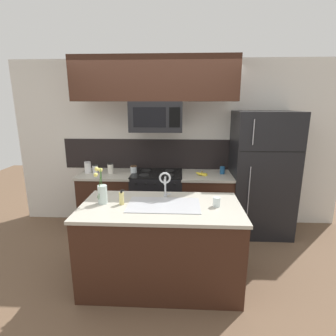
{
  "coord_description": "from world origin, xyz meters",
  "views": [
    {
      "loc": [
        0.36,
        -2.92,
        1.96
      ],
      "look_at": [
        0.2,
        0.27,
        1.16
      ],
      "focal_mm": 28.0,
      "sensor_mm": 36.0,
      "label": 1
    }
  ],
  "objects_px": {
    "storage_jar_squat": "(134,170)",
    "sink_faucet": "(165,181)",
    "storage_jar_short": "(110,168)",
    "banana_bunch": "(202,174)",
    "stove_range": "(157,201)",
    "flower_vase": "(102,193)",
    "dish_soap_bottle": "(122,198)",
    "storage_jar_tall": "(88,167)",
    "drinking_glass": "(217,202)",
    "coffee_tin": "(222,170)",
    "refrigerator": "(261,174)",
    "storage_jar_medium": "(95,169)",
    "microwave": "(156,117)"
  },
  "relations": [
    {
      "from": "storage_jar_squat",
      "to": "sink_faucet",
      "type": "xyz_separation_m",
      "value": [
        0.54,
        -1.04,
        0.14
      ]
    },
    {
      "from": "storage_jar_short",
      "to": "banana_bunch",
      "type": "xyz_separation_m",
      "value": [
        1.38,
        -0.06,
        -0.06
      ]
    },
    {
      "from": "stove_range",
      "to": "flower_vase",
      "type": "height_order",
      "value": "flower_vase"
    },
    {
      "from": "stove_range",
      "to": "dish_soap_bottle",
      "type": "height_order",
      "value": "dish_soap_bottle"
    },
    {
      "from": "storage_jar_tall",
      "to": "storage_jar_short",
      "type": "bearing_deg",
      "value": -0.66
    },
    {
      "from": "stove_range",
      "to": "sink_faucet",
      "type": "distance_m",
      "value": 1.23
    },
    {
      "from": "drinking_glass",
      "to": "banana_bunch",
      "type": "bearing_deg",
      "value": 92.95
    },
    {
      "from": "dish_soap_bottle",
      "to": "storage_jar_tall",
      "type": "bearing_deg",
      "value": 122.74
    },
    {
      "from": "storage_jar_squat",
      "to": "banana_bunch",
      "type": "relative_size",
      "value": 0.62
    },
    {
      "from": "coffee_tin",
      "to": "dish_soap_bottle",
      "type": "height_order",
      "value": "dish_soap_bottle"
    },
    {
      "from": "refrigerator",
      "to": "dish_soap_bottle",
      "type": "bearing_deg",
      "value": -145.26
    },
    {
      "from": "banana_bunch",
      "to": "stove_range",
      "type": "bearing_deg",
      "value": 174.78
    },
    {
      "from": "storage_jar_medium",
      "to": "microwave",
      "type": "bearing_deg",
      "value": -2.32
    },
    {
      "from": "storage_jar_tall",
      "to": "sink_faucet",
      "type": "relative_size",
      "value": 0.56
    },
    {
      "from": "storage_jar_squat",
      "to": "drinking_glass",
      "type": "distance_m",
      "value": 1.67
    },
    {
      "from": "storage_jar_tall",
      "to": "storage_jar_medium",
      "type": "relative_size",
      "value": 1.39
    },
    {
      "from": "microwave",
      "to": "coffee_tin",
      "type": "bearing_deg",
      "value": 4.11
    },
    {
      "from": "storage_jar_tall",
      "to": "coffee_tin",
      "type": "bearing_deg",
      "value": 1.37
    },
    {
      "from": "flower_vase",
      "to": "coffee_tin",
      "type": "bearing_deg",
      "value": 41.09
    },
    {
      "from": "microwave",
      "to": "sink_faucet",
      "type": "height_order",
      "value": "microwave"
    },
    {
      "from": "coffee_tin",
      "to": "drinking_glass",
      "type": "xyz_separation_m",
      "value": [
        -0.25,
        -1.3,
        -0.0
      ]
    },
    {
      "from": "storage_jar_tall",
      "to": "flower_vase",
      "type": "distance_m",
      "value": 1.36
    },
    {
      "from": "dish_soap_bottle",
      "to": "banana_bunch",
      "type": "bearing_deg",
      "value": 51.72
    },
    {
      "from": "drinking_glass",
      "to": "flower_vase",
      "type": "relative_size",
      "value": 0.24
    },
    {
      "from": "refrigerator",
      "to": "drinking_glass",
      "type": "bearing_deg",
      "value": -123.12
    },
    {
      "from": "refrigerator",
      "to": "dish_soap_bottle",
      "type": "relative_size",
      "value": 11.17
    },
    {
      "from": "refrigerator",
      "to": "flower_vase",
      "type": "height_order",
      "value": "refrigerator"
    },
    {
      "from": "storage_jar_short",
      "to": "drinking_glass",
      "type": "bearing_deg",
      "value": -40.82
    },
    {
      "from": "sink_faucet",
      "to": "microwave",
      "type": "bearing_deg",
      "value": 100.4
    },
    {
      "from": "refrigerator",
      "to": "storage_jar_squat",
      "type": "height_order",
      "value": "refrigerator"
    },
    {
      "from": "storage_jar_tall",
      "to": "storage_jar_squat",
      "type": "xyz_separation_m",
      "value": [
        0.7,
        0.01,
        -0.03
      ]
    },
    {
      "from": "storage_jar_short",
      "to": "storage_jar_tall",
      "type": "bearing_deg",
      "value": 179.34
    },
    {
      "from": "stove_range",
      "to": "storage_jar_tall",
      "type": "height_order",
      "value": "storage_jar_tall"
    },
    {
      "from": "storage_jar_squat",
      "to": "flower_vase",
      "type": "distance_m",
      "value": 1.24
    },
    {
      "from": "storage_jar_squat",
      "to": "banana_bunch",
      "type": "distance_m",
      "value": 1.04
    },
    {
      "from": "stove_range",
      "to": "sink_faucet",
      "type": "bearing_deg",
      "value": -79.81
    },
    {
      "from": "storage_jar_short",
      "to": "stove_range",
      "type": "bearing_deg",
      "value": 0.26
    },
    {
      "from": "banana_bunch",
      "to": "dish_soap_bottle",
      "type": "height_order",
      "value": "dish_soap_bottle"
    },
    {
      "from": "storage_jar_short",
      "to": "dish_soap_bottle",
      "type": "xyz_separation_m",
      "value": [
        0.45,
        -1.24,
        -0.01
      ]
    },
    {
      "from": "storage_jar_short",
      "to": "dish_soap_bottle",
      "type": "relative_size",
      "value": 0.95
    },
    {
      "from": "flower_vase",
      "to": "stove_range",
      "type": "bearing_deg",
      "value": 68.87
    },
    {
      "from": "storage_jar_squat",
      "to": "dish_soap_bottle",
      "type": "bearing_deg",
      "value": -85.56
    },
    {
      "from": "sink_faucet",
      "to": "drinking_glass",
      "type": "distance_m",
      "value": 0.61
    },
    {
      "from": "storage_jar_short",
      "to": "coffee_tin",
      "type": "bearing_deg",
      "value": 1.79
    },
    {
      "from": "sink_faucet",
      "to": "flower_vase",
      "type": "bearing_deg",
      "value": -163.67
    },
    {
      "from": "sink_faucet",
      "to": "refrigerator",
      "type": "bearing_deg",
      "value": 37.35
    },
    {
      "from": "microwave",
      "to": "banana_bunch",
      "type": "distance_m",
      "value": 1.07
    },
    {
      "from": "dish_soap_bottle",
      "to": "microwave",
      "type": "bearing_deg",
      "value": 77.92
    },
    {
      "from": "storage_jar_short",
      "to": "coffee_tin",
      "type": "xyz_separation_m",
      "value": [
        1.7,
        0.05,
        -0.02
      ]
    },
    {
      "from": "flower_vase",
      "to": "refrigerator",
      "type": "bearing_deg",
      "value": 31.43
    }
  ]
}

